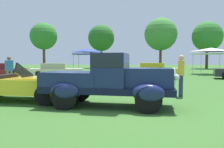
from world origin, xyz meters
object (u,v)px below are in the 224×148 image
at_px(show_car_cream, 56,71).
at_px(spectator_by_row, 9,70).
at_px(canopy_tent_left_field, 87,51).
at_px(spectator_near_truck, 181,74).
at_px(feature_pickup_truck, 109,80).
at_px(show_car_yellow, 154,70).
at_px(spectator_between_cars, 108,69).
at_px(neighbor_convertible, 21,85).
at_px(canopy_tent_center_field, 211,51).

height_order(show_car_cream, spectator_by_row, spectator_by_row).
bearing_deg(spectator_by_row, canopy_tent_left_field, 79.77).
bearing_deg(spectator_by_row, spectator_near_truck, -19.22).
height_order(feature_pickup_truck, spectator_near_truck, feature_pickup_truck).
relative_size(show_car_yellow, spectator_by_row, 2.75).
relative_size(spectator_near_truck, spectator_by_row, 1.00).
distance_m(spectator_near_truck, spectator_by_row, 9.56).
bearing_deg(canopy_tent_left_field, show_car_yellow, -39.51).
relative_size(show_car_yellow, spectator_between_cars, 2.75).
bearing_deg(canopy_tent_left_field, neighbor_convertible, -87.43).
xyz_separation_m(neighbor_convertible, spectator_between_cars, (2.61, 6.38, 0.33)).
distance_m(show_car_yellow, spectator_by_row, 11.18).
distance_m(show_car_yellow, spectator_between_cars, 5.89).
distance_m(show_car_cream, canopy_tent_left_field, 7.73).
relative_size(show_car_cream, spectator_between_cars, 2.61).
relative_size(canopy_tent_left_field, canopy_tent_center_field, 0.87).
xyz_separation_m(feature_pickup_truck, canopy_tent_left_field, (-4.08, 17.58, 1.56)).
bearing_deg(show_car_cream, feature_pickup_truck, -63.06).
distance_m(spectator_near_truck, canopy_tent_center_field, 15.77).
height_order(neighbor_convertible, canopy_tent_center_field, canopy_tent_center_field).
distance_m(show_car_yellow, spectator_near_truck, 9.79).
bearing_deg(spectator_between_cars, neighbor_convertible, -112.28).
distance_m(spectator_between_cars, canopy_tent_left_field, 11.02).
bearing_deg(spectator_between_cars, feature_pickup_truck, -84.32).
distance_m(neighbor_convertible, spectator_by_row, 5.43).
bearing_deg(spectator_between_cars, canopy_tent_left_field, 107.96).
xyz_separation_m(show_car_yellow, spectator_near_truck, (0.04, -9.78, 0.31)).
height_order(show_car_cream, canopy_tent_left_field, canopy_tent_left_field).
bearing_deg(neighbor_convertible, canopy_tent_left_field, 92.57).
bearing_deg(show_car_cream, canopy_tent_center_field, 24.78).
xyz_separation_m(feature_pickup_truck, spectator_between_cars, (-0.72, 7.19, 0.05)).
height_order(spectator_near_truck, canopy_tent_left_field, canopy_tent_left_field).
xyz_separation_m(feature_pickup_truck, neighbor_convertible, (-3.33, 0.81, -0.28)).
relative_size(show_car_cream, canopy_tent_left_field, 1.61).
bearing_deg(spectator_near_truck, spectator_by_row, 160.78).
xyz_separation_m(show_car_cream, show_car_yellow, (7.86, 1.84, 0.00)).
bearing_deg(canopy_tent_center_field, show_car_cream, -155.22).
bearing_deg(canopy_tent_center_field, feature_pickup_truck, -118.17).
xyz_separation_m(spectator_by_row, canopy_tent_left_field, (2.21, 12.23, 1.51)).
bearing_deg(show_car_yellow, canopy_tent_center_field, 36.86).
relative_size(spectator_between_cars, spectator_by_row, 1.00).
xyz_separation_m(spectator_near_truck, canopy_tent_center_field, (6.17, 14.43, 1.51)).
relative_size(feature_pickup_truck, canopy_tent_center_field, 1.38).
relative_size(feature_pickup_truck, show_car_yellow, 0.94).
height_order(spectator_by_row, canopy_tent_left_field, canopy_tent_left_field).
bearing_deg(show_car_cream, spectator_by_row, -103.32).
bearing_deg(spectator_by_row, show_car_cream, 76.68).
xyz_separation_m(spectator_near_truck, spectator_by_row, (-9.03, 3.15, 0.00)).
height_order(show_car_yellow, canopy_tent_left_field, canopy_tent_left_field).
xyz_separation_m(feature_pickup_truck, show_car_cream, (-5.16, 10.14, -0.26)).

